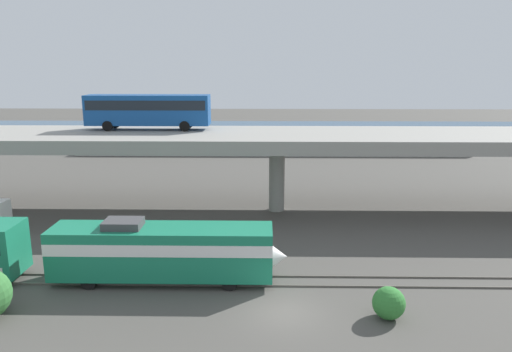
{
  "coord_description": "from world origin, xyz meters",
  "views": [
    {
      "loc": [
        -1.15,
        -25.4,
        13.89
      ],
      "look_at": [
        -1.98,
        18.84,
        3.68
      ],
      "focal_mm": 34.06,
      "sensor_mm": 36.0,
      "label": 1
    }
  ],
  "objects_px": {
    "parked_car_1": "(277,137)",
    "parked_car_5": "(355,137)",
    "train_locomotive": "(173,250)",
    "parked_car_3": "(170,138)",
    "transit_bus_on_overpass": "(148,109)",
    "parked_car_2": "(403,139)",
    "parked_car_0": "(428,137)",
    "parked_car_4": "(254,135)"
  },
  "relations": [
    {
      "from": "train_locomotive",
      "to": "parked_car_2",
      "type": "bearing_deg",
      "value": 59.84
    },
    {
      "from": "parked_car_4",
      "to": "transit_bus_on_overpass",
      "type": "bearing_deg",
      "value": 74.59
    },
    {
      "from": "parked_car_1",
      "to": "parked_car_3",
      "type": "relative_size",
      "value": 0.96
    },
    {
      "from": "parked_car_2",
      "to": "parked_car_4",
      "type": "relative_size",
      "value": 0.95
    },
    {
      "from": "parked_car_1",
      "to": "parked_car_4",
      "type": "bearing_deg",
      "value": -29.79
    },
    {
      "from": "train_locomotive",
      "to": "transit_bus_on_overpass",
      "type": "relative_size",
      "value": 1.27
    },
    {
      "from": "parked_car_2",
      "to": "parked_car_4",
      "type": "xyz_separation_m",
      "value": [
        -24.21,
        4.1,
        0.0
      ]
    },
    {
      "from": "parked_car_1",
      "to": "train_locomotive",
      "type": "bearing_deg",
      "value": 81.09
    },
    {
      "from": "transit_bus_on_overpass",
      "to": "parked_car_0",
      "type": "relative_size",
      "value": 2.76
    },
    {
      "from": "parked_car_3",
      "to": "parked_car_5",
      "type": "height_order",
      "value": "same"
    },
    {
      "from": "parked_car_1",
      "to": "parked_car_5",
      "type": "relative_size",
      "value": 0.94
    },
    {
      "from": "parked_car_2",
      "to": "parked_car_3",
      "type": "xyz_separation_m",
      "value": [
        -37.85,
        -0.03,
        -0.0
      ]
    },
    {
      "from": "parked_car_4",
      "to": "parked_car_5",
      "type": "distance_m",
      "value": 16.99
    },
    {
      "from": "train_locomotive",
      "to": "parked_car_1",
      "type": "xyz_separation_m",
      "value": [
        7.92,
        50.49,
        -0.07
      ]
    },
    {
      "from": "parked_car_4",
      "to": "parked_car_5",
      "type": "bearing_deg",
      "value": 174.13
    },
    {
      "from": "train_locomotive",
      "to": "parked_car_4",
      "type": "relative_size",
      "value": 3.56
    },
    {
      "from": "transit_bus_on_overpass",
      "to": "parked_car_5",
      "type": "height_order",
      "value": "transit_bus_on_overpass"
    },
    {
      "from": "train_locomotive",
      "to": "parked_car_3",
      "type": "height_order",
      "value": "train_locomotive"
    },
    {
      "from": "train_locomotive",
      "to": "parked_car_5",
      "type": "relative_size",
      "value": 3.58
    },
    {
      "from": "parked_car_0",
      "to": "parked_car_3",
      "type": "xyz_separation_m",
      "value": [
        -42.64,
        -2.76,
        -0.0
      ]
    },
    {
      "from": "parked_car_0",
      "to": "parked_car_3",
      "type": "height_order",
      "value": "same"
    },
    {
      "from": "parked_car_4",
      "to": "parked_car_5",
      "type": "relative_size",
      "value": 1.01
    },
    {
      "from": "train_locomotive",
      "to": "parked_car_3",
      "type": "xyz_separation_m",
      "value": [
        -9.6,
        48.59,
        -0.07
      ]
    },
    {
      "from": "transit_bus_on_overpass",
      "to": "parked_car_4",
      "type": "relative_size",
      "value": 2.8
    },
    {
      "from": "parked_car_5",
      "to": "parked_car_4",
      "type": "bearing_deg",
      "value": -5.87
    },
    {
      "from": "parked_car_0",
      "to": "transit_bus_on_overpass",
      "type": "bearing_deg",
      "value": 40.79
    },
    {
      "from": "transit_bus_on_overpass",
      "to": "parked_car_1",
      "type": "height_order",
      "value": "transit_bus_on_overpass"
    },
    {
      "from": "parked_car_0",
      "to": "parked_car_2",
      "type": "xyz_separation_m",
      "value": [
        -4.8,
        -2.74,
        -0.0
      ]
    },
    {
      "from": "parked_car_4",
      "to": "parked_car_2",
      "type": "bearing_deg",
      "value": 170.39
    },
    {
      "from": "transit_bus_on_overpass",
      "to": "parked_car_2",
      "type": "relative_size",
      "value": 2.94
    },
    {
      "from": "parked_car_2",
      "to": "parked_car_3",
      "type": "relative_size",
      "value": 0.98
    },
    {
      "from": "parked_car_2",
      "to": "train_locomotive",
      "type": "bearing_deg",
      "value": -120.16
    },
    {
      "from": "transit_bus_on_overpass",
      "to": "parked_car_3",
      "type": "bearing_deg",
      "value": 97.64
    },
    {
      "from": "transit_bus_on_overpass",
      "to": "parked_car_0",
      "type": "xyz_separation_m",
      "value": [
        38.55,
        33.26,
        -7.52
      ]
    },
    {
      "from": "parked_car_1",
      "to": "parked_car_4",
      "type": "height_order",
      "value": "same"
    },
    {
      "from": "transit_bus_on_overpass",
      "to": "parked_car_1",
      "type": "relative_size",
      "value": 3.0
    },
    {
      "from": "train_locomotive",
      "to": "transit_bus_on_overpass",
      "type": "xyz_separation_m",
      "value": [
        -5.51,
        18.09,
        7.45
      ]
    },
    {
      "from": "train_locomotive",
      "to": "parked_car_0",
      "type": "xyz_separation_m",
      "value": [
        33.05,
        51.35,
        -0.06
      ]
    },
    {
      "from": "parked_car_0",
      "to": "parked_car_5",
      "type": "height_order",
      "value": "same"
    },
    {
      "from": "parked_car_0",
      "to": "parked_car_3",
      "type": "relative_size",
      "value": 1.05
    },
    {
      "from": "parked_car_3",
      "to": "parked_car_4",
      "type": "relative_size",
      "value": 0.97
    },
    {
      "from": "parked_car_0",
      "to": "parked_car_4",
      "type": "bearing_deg",
      "value": -2.69
    }
  ]
}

